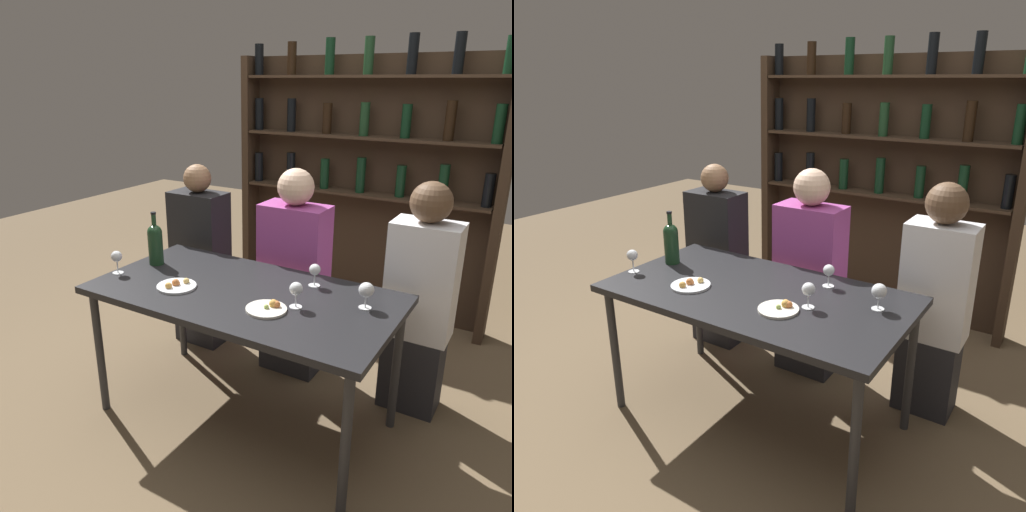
{
  "view_description": "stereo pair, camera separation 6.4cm",
  "coord_description": "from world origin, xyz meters",
  "views": [
    {
      "loc": [
        1.26,
        -1.93,
        1.76
      ],
      "look_at": [
        0.0,
        0.12,
        0.9
      ],
      "focal_mm": 35.0,
      "sensor_mm": 36.0,
      "label": 1
    },
    {
      "loc": [
        1.31,
        -1.89,
        1.76
      ],
      "look_at": [
        0.0,
        0.12,
        0.9
      ],
      "focal_mm": 35.0,
      "sensor_mm": 36.0,
      "label": 2
    }
  ],
  "objects": [
    {
      "name": "wine_bottle",
      "position": [
        -0.64,
        0.07,
        0.88
      ],
      "size": [
        0.08,
        0.08,
        0.31
      ],
      "color": "#19381E",
      "rests_on": "dining_table"
    },
    {
      "name": "seated_person_right",
      "position": [
        0.74,
        0.59,
        0.62
      ],
      "size": [
        0.35,
        0.22,
        1.29
      ],
      "color": "#26262B",
      "rests_on": "ground_plane"
    },
    {
      "name": "wine_glass_1",
      "position": [
        0.31,
        -0.03,
        0.84
      ],
      "size": [
        0.06,
        0.06,
        0.13
      ],
      "color": "silver",
      "rests_on": "dining_table"
    },
    {
      "name": "ground_plane",
      "position": [
        0.0,
        0.0,
        0.0
      ],
      "size": [
        10.0,
        10.0,
        0.0
      ],
      "primitive_type": "plane",
      "color": "brown"
    },
    {
      "name": "seated_person_left",
      "position": [
        -0.73,
        0.59,
        0.59
      ],
      "size": [
        0.37,
        0.22,
        1.25
      ],
      "color": "#26262B",
      "rests_on": "ground_plane"
    },
    {
      "name": "food_plate_0",
      "position": [
        0.22,
        -0.12,
        0.76
      ],
      "size": [
        0.19,
        0.19,
        0.04
      ],
      "color": "silver",
      "rests_on": "dining_table"
    },
    {
      "name": "dining_table",
      "position": [
        0.0,
        0.0,
        0.7
      ],
      "size": [
        1.54,
        0.81,
        0.75
      ],
      "color": "black",
      "rests_on": "ground_plane"
    },
    {
      "name": "wine_rack_wall",
      "position": [
        0.0,
        1.66,
        1.08
      ],
      "size": [
        1.98,
        0.21,
        2.04
      ],
      "color": "#38281C",
      "rests_on": "ground_plane"
    },
    {
      "name": "wine_glass_2",
      "position": [
        -0.72,
        -0.15,
        0.85
      ],
      "size": [
        0.06,
        0.06,
        0.13
      ],
      "color": "silver",
      "rests_on": "dining_table"
    },
    {
      "name": "food_plate_1",
      "position": [
        -0.32,
        -0.14,
        0.77
      ],
      "size": [
        0.2,
        0.2,
        0.04
      ],
      "color": "silver",
      "rests_on": "dining_table"
    },
    {
      "name": "wine_glass_0",
      "position": [
        0.28,
        0.25,
        0.84
      ],
      "size": [
        0.06,
        0.06,
        0.12
      ],
      "color": "silver",
      "rests_on": "dining_table"
    },
    {
      "name": "wine_glass_3",
      "position": [
        0.59,
        0.13,
        0.84
      ],
      "size": [
        0.07,
        0.07,
        0.13
      ],
      "color": "silver",
      "rests_on": "dining_table"
    },
    {
      "name": "seated_person_center",
      "position": [
        -0.02,
        0.59,
        0.61
      ],
      "size": [
        0.4,
        0.22,
        1.29
      ],
      "color": "#26262B",
      "rests_on": "ground_plane"
    }
  ]
}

